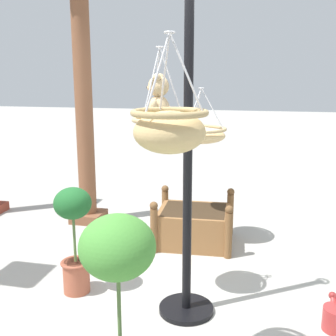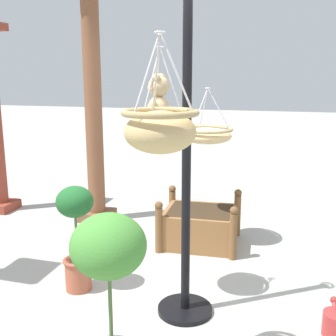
{
  "view_description": "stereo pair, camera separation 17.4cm",
  "coord_description": "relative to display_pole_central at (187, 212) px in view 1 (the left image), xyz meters",
  "views": [
    {
      "loc": [
        -3.13,
        -0.67,
        1.87
      ],
      "look_at": [
        -0.0,
        0.04,
        1.15
      ],
      "focal_mm": 44.21,
      "sensor_mm": 36.0,
      "label": 1
    },
    {
      "loc": [
        -3.09,
        -0.84,
        1.87
      ],
      "look_at": [
        -0.0,
        0.04,
        1.15
      ],
      "focal_mm": 44.21,
      "sensor_mm": 36.0,
      "label": 2
    }
  ],
  "objects": [
    {
      "name": "greenhouse_pillar_right",
      "position": [
        1.82,
        1.64,
        0.6
      ],
      "size": [
        0.42,
        0.42,
        2.98
      ],
      "color": "brown",
      "rests_on": "ground"
    },
    {
      "name": "teddy_bear",
      "position": [
        0.15,
        0.27,
        0.8
      ],
      "size": [
        0.29,
        0.25,
        0.42
      ],
      "color": "tan"
    },
    {
      "name": "display_pole_central",
      "position": [
        0.0,
        0.0,
        0.0
      ],
      "size": [
        0.44,
        0.44,
        2.64
      ],
      "color": "black",
      "rests_on": "ground"
    },
    {
      "name": "ground_plane",
      "position": [
        0.15,
        0.14,
        -0.84
      ],
      "size": [
        40.0,
        40.0,
        0.0
      ],
      "primitive_type": "plane",
      "color": "#ADAAA3"
    },
    {
      "name": "hanging_basket_left_high",
      "position": [
        -0.77,
        -0.03,
        0.74
      ],
      "size": [
        0.43,
        0.43,
        0.65
      ],
      "color": "tan"
    },
    {
      "name": "hanging_basket_with_teddy",
      "position": [
        0.15,
        0.25,
        0.62
      ],
      "size": [
        0.44,
        0.44,
        0.73
      ],
      "color": "tan"
    },
    {
      "name": "wooden_planter_box",
      "position": [
        1.41,
        0.17,
        -0.62
      ],
      "size": [
        0.8,
        0.91,
        0.57
      ],
      "color": "olive",
      "rests_on": "ground"
    },
    {
      "name": "hanging_basket_right_low",
      "position": [
        1.42,
        0.11,
        0.41
      ],
      "size": [
        0.56,
        0.56,
        0.59
      ],
      "color": "tan"
    },
    {
      "name": "potted_plant_tall_leafy",
      "position": [
        0.09,
        1.0,
        -0.29
      ],
      "size": [
        0.32,
        0.32,
        0.95
      ],
      "color": "#AD563D",
      "rests_on": "ground"
    },
    {
      "name": "potted_plant_small_succulent",
      "position": [
        -0.9,
        0.24,
        -0.16
      ],
      "size": [
        0.45,
        0.45,
        1.1
      ],
      "color": "#4C4C51",
      "rests_on": "ground"
    },
    {
      "name": "watering_can",
      "position": [
        0.01,
        -1.14,
        -0.74
      ],
      "size": [
        0.35,
        0.2,
        0.3
      ],
      "color": "#B23333",
      "rests_on": "ground"
    }
  ]
}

